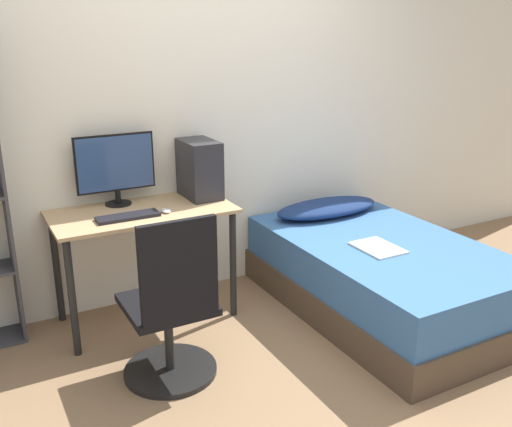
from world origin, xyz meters
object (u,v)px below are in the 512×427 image
object	(u,v)px
keyboard	(128,217)
pc_tower	(199,169)
monitor	(115,166)
office_chair	(172,319)
bed	(382,275)

from	to	relation	value
keyboard	pc_tower	size ratio (longest dim) A/B	0.98
monitor	office_chair	bearing A→B (deg)	-90.13
bed	monitor	xyz separation A→B (m)	(-1.53, 0.81, 0.76)
office_chair	monitor	size ratio (longest dim) A/B	1.90
office_chair	pc_tower	size ratio (longest dim) A/B	2.51
office_chair	keyboard	size ratio (longest dim) A/B	2.56
bed	keyboard	world-z (taller)	keyboard
office_chair	bed	distance (m)	1.54
bed	pc_tower	size ratio (longest dim) A/B	4.78
monitor	keyboard	bearing A→B (deg)	-94.96
bed	keyboard	size ratio (longest dim) A/B	4.88
bed	pc_tower	distance (m)	1.42
office_chair	keyboard	distance (m)	0.74
office_chair	keyboard	bearing A→B (deg)	92.23
monitor	pc_tower	distance (m)	0.54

